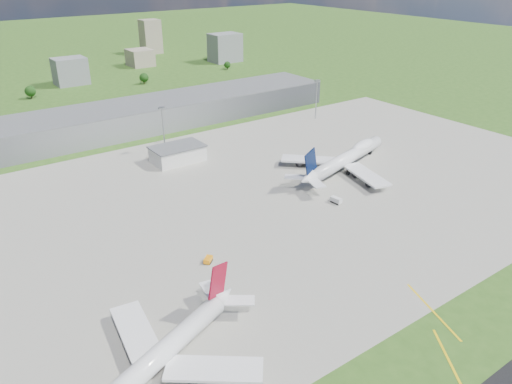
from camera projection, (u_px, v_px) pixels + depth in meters
ground at (123, 139)px, 293.82m from camera, size 1400.00×1400.00×0.00m
apron at (242, 202)px, 218.34m from camera, size 360.00×190.00×0.08m
terminal at (112, 121)px, 301.64m from camera, size 300.00×42.00×15.00m
ops_building at (178, 154)px, 260.70m from camera, size 26.00×16.00×8.00m
mast_center at (163, 122)px, 265.87m from camera, size 3.50×2.00×25.90m
mast_east at (317, 92)px, 324.04m from camera, size 3.50×2.00×25.90m
airliner_red_twin at (158, 358)px, 126.82m from camera, size 64.49×48.77×18.53m
airliner_blue_quad at (347, 158)px, 250.94m from camera, size 76.92×59.19×20.43m
tug_yellow at (208, 260)px, 174.85m from camera, size 4.47×4.24×1.92m
van_white_near at (336, 200)px, 217.02m from camera, size 2.90×5.45×2.65m
van_white_far at (353, 168)px, 251.19m from camera, size 4.77×4.10×2.29m
bldg_c at (70, 71)px, 417.18m from camera, size 26.00×20.00×22.00m
bldg_ce at (140, 58)px, 490.13m from camera, size 22.00×24.00×16.00m
bldg_e at (225, 48)px, 507.85m from camera, size 30.00×22.00×28.00m
bldg_tall_e at (151, 37)px, 551.07m from camera, size 20.00×18.00×36.00m
tree_c at (30, 91)px, 376.21m from camera, size 8.10×8.10×9.90m
tree_e at (144, 78)px, 420.26m from camera, size 7.65×7.65×9.35m
tree_far_e at (227, 65)px, 475.61m from camera, size 6.30×6.30×7.70m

